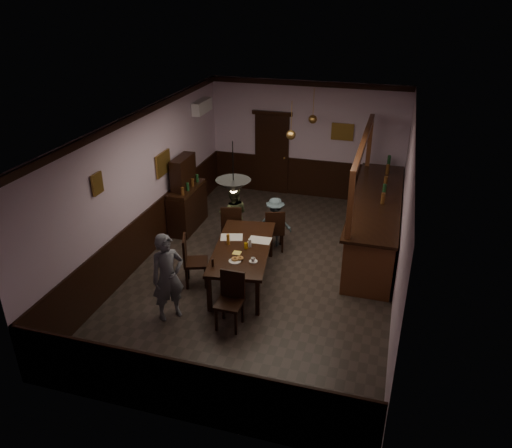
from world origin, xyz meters
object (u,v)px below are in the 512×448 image
at_px(chair_side, 191,259).
at_px(pendant_brass_far, 313,119).
at_px(coffee_cup, 253,260).
at_px(dining_table, 243,250).
at_px(chair_far_right, 274,229).
at_px(pendant_brass_mid, 291,135).
at_px(person_seated_left, 233,215).
at_px(sideboard, 187,200).
at_px(chair_near, 231,297).
at_px(soda_can, 246,246).
at_px(bar_counter, 375,221).
at_px(person_seated_right, 275,222).
at_px(pendant_iron, 233,186).
at_px(chair_far_left, 232,225).
at_px(person_standing, 168,277).

relative_size(chair_side, pendant_brass_far, 1.23).
bearing_deg(coffee_cup, dining_table, 116.97).
xyz_separation_m(chair_far_right, coffee_cup, (0.08, -1.82, 0.28)).
xyz_separation_m(chair_side, pendant_brass_far, (1.46, 3.94, 1.75)).
relative_size(dining_table, pendant_brass_far, 2.87).
xyz_separation_m(chair_side, pendant_brass_mid, (1.26, 2.53, 1.75)).
relative_size(person_seated_left, sideboard, 0.76).
bearing_deg(dining_table, chair_near, -80.95).
bearing_deg(chair_side, chair_far_right, -54.47).
distance_m(chair_far_right, sideboard, 2.28).
height_order(soda_can, bar_counter, bar_counter).
distance_m(person_seated_right, pendant_brass_far, 2.67).
bearing_deg(person_seated_right, chair_near, 90.92).
bearing_deg(pendant_iron, pendant_brass_far, 84.03).
distance_m(chair_side, sideboard, 2.46).
bearing_deg(soda_can, chair_near, -84.27).
relative_size(person_seated_left, pendant_iron, 1.53).
bearing_deg(person_seated_right, dining_table, 83.39).
relative_size(chair_far_left, pendant_brass_mid, 1.23).
relative_size(chair_far_right, chair_near, 0.98).
height_order(chair_far_left, person_standing, person_standing).
distance_m(bar_counter, pendant_brass_far, 2.80).
relative_size(person_seated_right, pendant_brass_mid, 1.35).
distance_m(dining_table, pendant_brass_mid, 2.74).
relative_size(chair_near, pendant_brass_far, 1.19).
xyz_separation_m(person_seated_right, pendant_brass_far, (0.36, 1.99, 1.75)).
bearing_deg(dining_table, pendant_brass_far, 80.88).
xyz_separation_m(chair_side, coffee_cup, (1.24, -0.14, 0.25)).
height_order(coffee_cup, pendant_iron, pendant_iron).
bearing_deg(dining_table, pendant_brass_mid, 80.23).
distance_m(chair_far_left, soda_can, 1.45).
height_order(person_seated_left, pendant_brass_mid, pendant_brass_mid).
bearing_deg(dining_table, pendant_iron, -81.49).
relative_size(dining_table, soda_can, 19.36).
xyz_separation_m(chair_far_left, person_standing, (-0.23, -2.58, 0.23)).
bearing_deg(pendant_brass_far, bar_counter, -40.71).
bearing_deg(soda_can, person_seated_left, 116.46).
relative_size(chair_side, soda_can, 8.29).
height_order(dining_table, bar_counter, bar_counter).
xyz_separation_m(person_seated_left, pendant_brass_far, (1.25, 2.12, 1.65)).
relative_size(chair_far_right, pendant_brass_far, 1.17).
bearing_deg(pendant_brass_mid, person_seated_left, -145.68).
bearing_deg(pendant_brass_far, pendant_brass_mid, -98.11).
distance_m(dining_table, chair_side, 0.97).
bearing_deg(sideboard, person_seated_left, -17.84).
bearing_deg(chair_far_left, person_seated_right, -169.98).
distance_m(chair_near, soda_can, 1.29).
height_order(person_standing, sideboard, sideboard).
bearing_deg(person_seated_left, pendant_brass_mid, -163.02).
height_order(person_seated_left, sideboard, sideboard).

